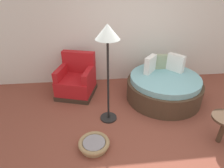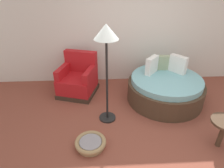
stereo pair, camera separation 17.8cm
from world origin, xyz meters
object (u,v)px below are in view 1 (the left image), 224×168
at_px(round_daybed, 164,87).
at_px(pet_basket, 94,144).
at_px(floor_lamp, 108,42).
at_px(red_armchair, 77,81).

xyz_separation_m(round_daybed, pet_basket, (-1.59, -1.31, -0.21)).
relative_size(round_daybed, floor_lamp, 0.90).
bearing_deg(red_armchair, pet_basket, -78.63).
distance_m(pet_basket, floor_lamp, 1.65).
relative_size(round_daybed, pet_basket, 3.21).
distance_m(round_daybed, red_armchair, 1.98).
bearing_deg(floor_lamp, pet_basket, -112.86).
relative_size(round_daybed, red_armchair, 1.65).
height_order(red_armchair, pet_basket, red_armchair).
height_order(pet_basket, floor_lamp, floor_lamp).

